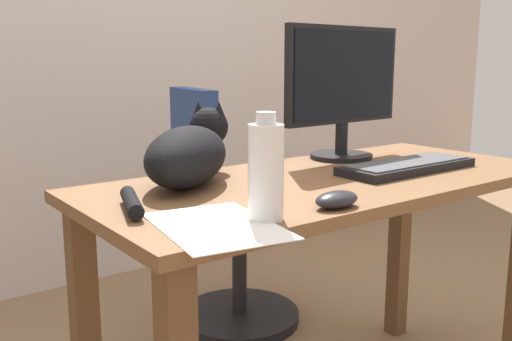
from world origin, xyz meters
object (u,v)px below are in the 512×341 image
water_bottle (266,171)px  computer_mouse (337,199)px  cat (189,152)px  office_chair (227,225)px  monitor (343,87)px  keyboard (407,166)px

water_bottle → computer_mouse: bearing=-6.1°
cat → computer_mouse: 0.42m
water_bottle → office_chair: bearing=60.3°
monitor → keyboard: monitor is taller
keyboard → water_bottle: (-0.63, -0.16, 0.09)m
monitor → computer_mouse: (-0.45, -0.44, -0.21)m
office_chair → keyboard: size_ratio=2.15×
keyboard → cat: bearing=159.4°
office_chair → monitor: (0.10, -0.51, 0.55)m
monitor → keyboard: 0.34m
keyboard → computer_mouse: 0.49m
cat → water_bottle: bearing=-97.2°
office_chair → cat: (-0.48, -0.55, 0.40)m
keyboard → computer_mouse: size_ratio=4.00×
office_chair → cat: bearing=-131.3°
monitor → computer_mouse: 0.66m
office_chair → water_bottle: 1.15m
office_chair → keyboard: (0.11, -0.77, 0.34)m
cat → computer_mouse: cat is taller
cat → computer_mouse: (0.13, -0.40, -0.06)m
office_chair → cat: 0.83m
monitor → cat: (-0.58, -0.04, -0.15)m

